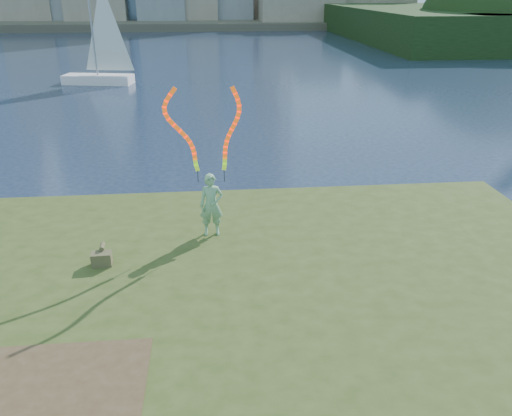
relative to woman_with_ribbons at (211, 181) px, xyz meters
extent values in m
plane|color=#17233B|center=(-0.52, -2.35, -2.22)|extent=(320.00, 320.00, 0.00)
cube|color=#344318|center=(-0.52, -4.85, -2.07)|extent=(20.00, 18.00, 0.30)
cube|color=#344318|center=(-0.52, -4.55, -1.82)|extent=(17.00, 15.00, 0.30)
cube|color=#344318|center=(-0.52, -4.35, -1.57)|extent=(14.00, 12.00, 0.30)
cube|color=#47331E|center=(-2.72, -5.55, -1.41)|extent=(3.20, 3.00, 0.02)
cube|color=#4A4536|center=(-0.52, 92.65, -1.62)|extent=(320.00, 40.00, 1.20)
imported|color=#217529|center=(-0.01, -0.03, -0.62)|extent=(0.59, 0.39, 1.59)
cylinder|color=black|center=(-0.30, 0.07, 0.10)|extent=(0.02, 0.02, 0.30)
cylinder|color=black|center=(0.33, 0.08, 0.10)|extent=(0.02, 0.02, 0.30)
cube|color=#474028|center=(-2.49, -1.34, -1.26)|extent=(0.45, 0.32, 0.31)
cylinder|color=#474028|center=(-2.49, -1.14, -1.06)|extent=(0.12, 0.29, 0.10)
cube|color=white|center=(-7.97, 26.71, -1.92)|extent=(5.20, 2.51, 0.70)
cylinder|color=gray|center=(-7.97, 26.71, 1.97)|extent=(0.14, 0.14, 7.58)
camera|label=1|loc=(0.03, -11.33, 4.29)|focal=35.00mm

